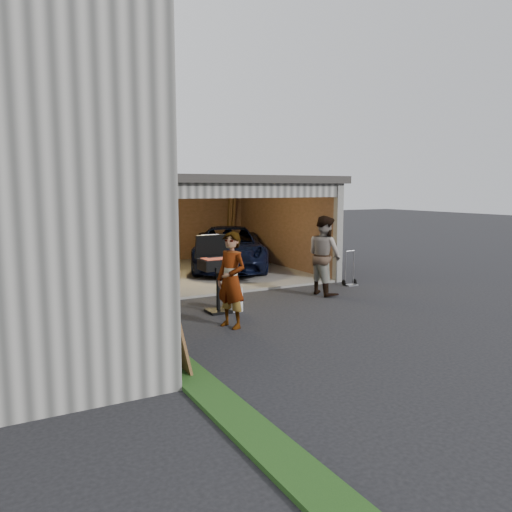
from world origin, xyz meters
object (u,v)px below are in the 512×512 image
at_px(plywood_panel, 175,340).
at_px(hand_truck, 350,279).
at_px(minivan, 229,250).
at_px(bbq_grill, 217,267).
at_px(man, 324,255).
at_px(propane_tank, 235,300).
at_px(woman, 231,280).

relative_size(plywood_panel, hand_truck, 0.99).
height_order(minivan, hand_truck, minivan).
bearing_deg(bbq_grill, hand_truck, 12.36).
xyz_separation_m(man, plywood_panel, (-4.94, -3.20, -0.50)).
distance_m(bbq_grill, hand_truck, 4.48).
distance_m(propane_tank, hand_truck, 4.09).
height_order(woman, hand_truck, woman).
relative_size(minivan, woman, 2.64).
distance_m(man, plywood_panel, 5.91).
distance_m(woman, hand_truck, 5.08).
height_order(plywood_panel, hand_truck, hand_truck).
bearing_deg(bbq_grill, minivan, 61.93).
relative_size(minivan, bbq_grill, 2.94).
xyz_separation_m(plywood_panel, hand_truck, (6.24, 3.79, -0.28)).
xyz_separation_m(woman, plywood_panel, (-1.69, -1.66, -0.44)).
relative_size(man, plywood_panel, 2.06).
xyz_separation_m(woman, hand_truck, (4.56, 2.13, -0.71)).
height_order(minivan, propane_tank, minivan).
bearing_deg(propane_tank, woman, -119.50).
height_order(man, bbq_grill, man).
bearing_deg(minivan, woman, -90.88).
bearing_deg(hand_truck, propane_tank, -161.82).
relative_size(woman, propane_tank, 3.61).
relative_size(man, hand_truck, 2.04).
bearing_deg(plywood_panel, man, 32.96).
height_order(bbq_grill, hand_truck, bbq_grill).
distance_m(man, hand_truck, 1.63).
bearing_deg(bbq_grill, woman, -101.76).
bearing_deg(woman, hand_truck, 94.32).
xyz_separation_m(propane_tank, plywood_panel, (-2.29, -2.73, 0.21)).
bearing_deg(propane_tank, bbq_grill, 162.86).
bearing_deg(hand_truck, woman, -151.75).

